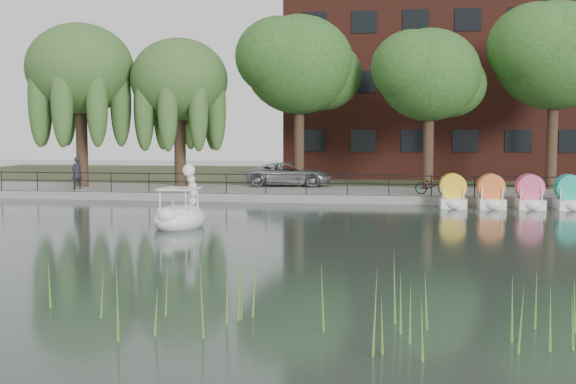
% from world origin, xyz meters
% --- Properties ---
extents(ground_plane, '(120.00, 120.00, 0.00)m').
position_xyz_m(ground_plane, '(0.00, 0.00, 0.00)').
color(ground_plane, '#304038').
extents(promenade, '(40.00, 6.00, 0.40)m').
position_xyz_m(promenade, '(0.00, 16.00, 0.20)').
color(promenade, gray).
rests_on(promenade, ground_plane).
extents(kerb, '(40.00, 0.25, 0.40)m').
position_xyz_m(kerb, '(0.00, 13.05, 0.20)').
color(kerb, gray).
rests_on(kerb, ground_plane).
extents(land_strip, '(60.00, 22.00, 0.36)m').
position_xyz_m(land_strip, '(0.00, 30.00, 0.18)').
color(land_strip, '#47512D').
rests_on(land_strip, ground_plane).
extents(railing, '(32.00, 0.05, 1.00)m').
position_xyz_m(railing, '(0.00, 13.25, 1.15)').
color(railing, black).
rests_on(railing, promenade).
extents(apartment_building, '(20.00, 10.07, 18.00)m').
position_xyz_m(apartment_building, '(7.00, 29.97, 9.36)').
color(apartment_building, '#4C1E16').
rests_on(apartment_building, land_strip).
extents(willow_left, '(5.88, 5.88, 9.01)m').
position_xyz_m(willow_left, '(-13.00, 16.50, 6.87)').
color(willow_left, '#473323').
rests_on(willow_left, promenade).
extents(willow_mid, '(5.32, 5.32, 8.15)m').
position_xyz_m(willow_mid, '(-7.50, 17.00, 6.25)').
color(willow_mid, '#473323').
rests_on(willow_mid, promenade).
extents(broadleaf_center, '(6.00, 6.00, 9.25)m').
position_xyz_m(broadleaf_center, '(-1.00, 18.00, 7.06)').
color(broadleaf_center, '#473323').
rests_on(broadleaf_center, promenade).
extents(broadleaf_right, '(5.40, 5.40, 8.32)m').
position_xyz_m(broadleaf_right, '(6.00, 17.50, 6.39)').
color(broadleaf_right, '#473323').
rests_on(broadleaf_right, promenade).
extents(broadleaf_far, '(6.30, 6.30, 9.71)m').
position_xyz_m(broadleaf_far, '(12.50, 18.50, 7.40)').
color(broadleaf_far, '#473323').
rests_on(broadleaf_far, promenade).
extents(minivan, '(2.80, 5.59, 1.52)m').
position_xyz_m(minivan, '(-1.59, 18.34, 1.16)').
color(minivan, gray).
rests_on(minivan, promenade).
extents(bicycle, '(1.03, 1.82, 1.00)m').
position_xyz_m(bicycle, '(6.10, 14.06, 0.90)').
color(bicycle, gray).
rests_on(bicycle, promenade).
extents(pedestrian, '(0.79, 0.86, 1.98)m').
position_xyz_m(pedestrian, '(-12.53, 14.75, 1.39)').
color(pedestrian, black).
rests_on(pedestrian, promenade).
extents(swan_boat, '(1.97, 2.85, 2.27)m').
position_xyz_m(swan_boat, '(-3.41, 3.64, 0.50)').
color(swan_boat, white).
rests_on(swan_boat, ground_plane).
extents(pedal_boat_row, '(9.65, 1.70, 1.40)m').
position_xyz_m(pedal_boat_row, '(11.17, 12.16, 0.61)').
color(pedal_boat_row, white).
rests_on(pedal_boat_row, ground_plane).
extents(reed_bank, '(24.00, 2.40, 1.20)m').
position_xyz_m(reed_bank, '(2.00, -9.50, 0.60)').
color(reed_bank, '#669938').
rests_on(reed_bank, ground_plane).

